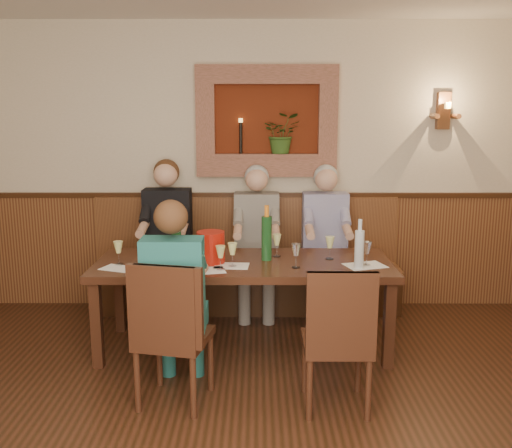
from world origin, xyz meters
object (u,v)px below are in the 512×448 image
at_px(spittoon_bucket, 211,247).
at_px(wine_bottle_green_a, 267,237).
at_px(person_bench_mid, 257,254).
at_px(person_chair_front, 176,315).
at_px(bench, 246,277).
at_px(wine_bottle_green_b, 177,238).
at_px(chair_near_left, 174,362).
at_px(dining_table, 244,270).
at_px(water_bottle, 359,248).
at_px(chair_near_right, 336,367).
at_px(person_bench_left, 167,251).
at_px(person_bench_right, 325,253).

xyz_separation_m(spittoon_bucket, wine_bottle_green_a, (0.45, 0.09, 0.06)).
height_order(person_bench_mid, person_chair_front, person_bench_mid).
bearing_deg(spittoon_bucket, person_bench_mid, 67.28).
bearing_deg(bench, wine_bottle_green_b, -122.85).
height_order(spittoon_bucket, wine_bottle_green_b, wine_bottle_green_b).
xyz_separation_m(bench, chair_near_left, (-0.45, -1.85, -0.03)).
bearing_deg(chair_near_left, wine_bottle_green_a, 68.38).
distance_m(dining_table, bench, 1.01).
bearing_deg(water_bottle, chair_near_right, -109.27).
bearing_deg(water_bottle, person_bench_left, 147.91).
bearing_deg(dining_table, chair_near_left, -116.51).
bearing_deg(chair_near_left, chair_near_right, 8.93).
xyz_separation_m(person_chair_front, spittoon_bucket, (0.18, 0.74, 0.30)).
distance_m(dining_table, person_bench_right, 1.14).
xyz_separation_m(chair_near_right, wine_bottle_green_b, (-1.19, 1.05, 0.64)).
height_order(person_bench_mid, wine_bottle_green_a, person_bench_mid).
distance_m(spittoon_bucket, water_bottle, 1.18).
height_order(person_bench_mid, water_bottle, person_bench_mid).
relative_size(chair_near_left, chair_near_right, 1.02).
bearing_deg(wine_bottle_green_b, person_bench_mid, 48.82).
xyz_separation_m(chair_near_left, person_bench_mid, (0.56, 1.74, 0.30)).
bearing_deg(person_bench_right, dining_table, -132.48).
relative_size(person_chair_front, spittoon_bucket, 5.48).
height_order(chair_near_right, wine_bottle_green_a, wine_bottle_green_a).
distance_m(dining_table, wine_bottle_green_a, 0.33).
bearing_deg(wine_bottle_green_a, spittoon_bucket, -169.00).
bearing_deg(person_bench_left, wine_bottle_green_b, -74.85).
distance_m(chair_near_right, spittoon_bucket, 1.42).
bearing_deg(wine_bottle_green_a, person_bench_left, 140.16).
relative_size(person_bench_mid, wine_bottle_green_b, 3.40).
xyz_separation_m(person_bench_right, water_bottle, (0.13, -1.04, 0.31)).
relative_size(chair_near_right, wine_bottle_green_b, 2.33).
xyz_separation_m(chair_near_left, person_chair_front, (0.00, 0.13, 0.28)).
height_order(person_chair_front, spittoon_bucket, person_chair_front).
bearing_deg(spittoon_bucket, water_bottle, -8.03).
bearing_deg(chair_near_left, person_bench_left, 112.18).
bearing_deg(person_bench_left, dining_table, -47.73).
relative_size(spittoon_bucket, water_bottle, 0.66).
distance_m(chair_near_left, spittoon_bucket, 1.06).
bearing_deg(wine_bottle_green_b, chair_near_left, -84.09).
height_order(bench, person_bench_left, person_bench_left).
bearing_deg(person_bench_mid, water_bottle, -52.61).
relative_size(chair_near_left, spittoon_bucket, 3.99).
bearing_deg(chair_near_right, chair_near_left, 177.02).
distance_m(wine_bottle_green_b, water_bottle, 1.48).
bearing_deg(person_bench_right, chair_near_right, -94.21).
bearing_deg(person_chair_front, person_bench_left, 100.90).
bearing_deg(person_bench_right, water_bottle, -82.65).
bearing_deg(dining_table, person_bench_mid, 82.92).
height_order(person_bench_right, person_chair_front, person_bench_right).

